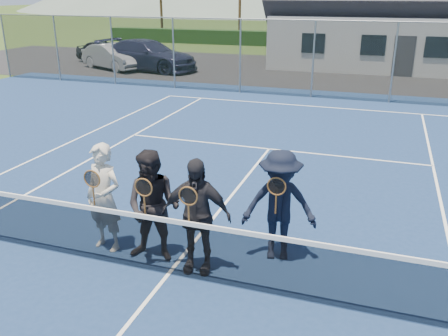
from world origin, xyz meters
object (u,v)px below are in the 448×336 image
Objects in this scene: car_a at (104,52)px; car_c at (148,55)px; tennis_net at (167,244)px; player_b at (153,207)px; player_d at (279,206)px; player_a at (104,198)px; car_b at (113,57)px; player_c at (196,216)px.

car_a is 4.21m from car_c.
car_a reaches higher than tennis_net.
car_a is 23.08m from player_b.
tennis_net is at bearing -144.28° from player_d.
player_b is (9.10, -17.35, 0.11)m from car_c.
car_a is 2.12× the size of player_a.
car_a is at bearing 66.29° from car_b.
car_c reaches higher than tennis_net.
player_a is at bearing -147.00° from car_c.
car_b is 20.87m from player_c.
player_a is at bearing -124.82° from car_b.
player_c reaches higher than tennis_net.
car_b is 19.88m from player_a.
player_b is at bearing 173.90° from player_c.
car_a is 2.12× the size of player_c.
player_b is at bearing -160.06° from player_d.
player_b is (0.90, -0.05, -0.00)m from player_a.
car_c is at bearing 119.45° from player_c.
car_a is 23.60m from tennis_net.
player_c reaches higher than car_c.
player_b is 0.74m from player_c.
player_c and player_d have the same top height.
car_b is at bearing 120.86° from player_a.
player_b is at bearing -122.70° from car_b.
player_c is at bearing -128.03° from car_a.
player_c is at bearing -6.10° from player_b.
player_d is (10.93, -16.68, 0.11)m from car_c.
player_a reaches higher than car_a.
car_a is at bearing 125.40° from player_c.
player_d reaches higher than tennis_net.
tennis_net is (13.30, -19.50, -0.11)m from car_a.
player_c reaches higher than car_b.
car_b is at bearing 123.31° from tennis_net.
player_b is 1.00× the size of player_d.
player_a is (8.20, -17.30, 0.11)m from car_c.
car_b is 20.92m from tennis_net.
player_b is at bearing -2.86° from player_a.
car_a is at bearing 72.62° from car_c.
player_d is at bearing -124.83° from car_a.
player_c is 1.32m from player_d.
car_b is 0.35× the size of tennis_net.
player_c is (1.64, -0.12, -0.00)m from player_a.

